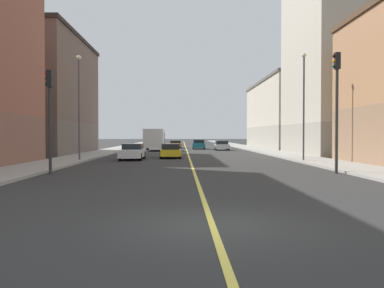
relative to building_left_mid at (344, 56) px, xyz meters
The scene contains 17 objects.
ground_plane 39.73m from the building_left_mid, 115.86° to the right, with size 400.00×400.00×0.00m, color #2E2D2D.
sidewalk_left 19.14m from the building_left_mid, 115.06° to the left, with size 3.54×168.00×0.15m, color #9E9B93.
sidewalk_right 32.08m from the building_left_mid, 151.38° to the left, with size 3.54×168.00×0.15m, color #9E9B93.
lane_center_stripe 24.51m from the building_left_mid, 138.99° to the left, with size 0.16×154.00×0.01m, color #E5D14C.
building_left_mid is the anchor object (origin of this frame).
building_left_far 22.01m from the building_left_mid, 90.00° to the left, with size 10.35×26.14×10.59m.
building_right_midblock 33.73m from the building_left_mid, behind, with size 10.35×18.49×12.83m.
traffic_light_left_near 24.30m from the building_left_mid, 112.48° to the right, with size 0.40×0.32×6.58m.
traffic_light_right_near 33.42m from the building_left_mid, 138.45° to the right, with size 0.40×0.32×5.56m.
street_lamp_left_near 15.54m from the building_left_mid, 123.17° to the right, with size 0.36×0.36×8.27m.
street_lamp_right_near 28.36m from the building_left_mid, 156.19° to the right, with size 0.36×0.36×8.19m.
car_orange 30.19m from the building_left_mid, 130.08° to the left, with size 1.92×4.41×1.20m.
car_white 25.31m from the building_left_mid, 157.66° to the right, with size 1.90×4.61×1.35m.
car_yellow 21.84m from the building_left_mid, 161.22° to the right, with size 2.01×4.36×1.29m.
car_silver 20.09m from the building_left_mid, 132.81° to the left, with size 1.92×3.97×1.31m.
car_teal 24.98m from the building_left_mid, 130.28° to the left, with size 1.96×4.63×1.39m.
box_truck 25.20m from the building_left_mid, 152.95° to the left, with size 2.55×7.28×2.84m.
Camera 1 is at (-0.72, -9.65, 2.11)m, focal length 38.93 mm.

